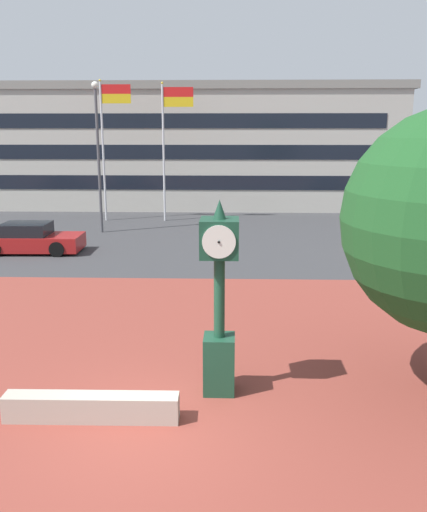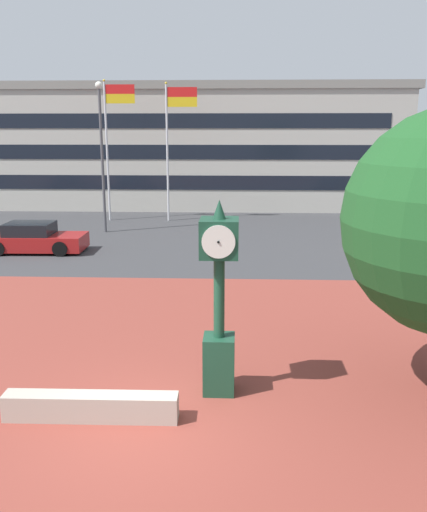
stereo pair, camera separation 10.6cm
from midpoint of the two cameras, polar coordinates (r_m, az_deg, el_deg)
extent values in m
plane|color=#38383A|center=(10.15, -7.47, -17.69)|extent=(200.00, 200.00, 0.00)
cube|color=brown|center=(12.74, -5.21, -10.87)|extent=(44.00, 13.90, 0.01)
cube|color=#ADA393|center=(10.46, -12.57, -15.34)|extent=(3.20, 0.43, 0.50)
cube|color=#19422D|center=(11.05, 0.86, -11.38)|extent=(0.63, 0.63, 1.19)
cylinder|color=#19422D|center=(10.54, 0.89, -4.39)|extent=(0.22, 0.22, 1.63)
cube|color=#19422D|center=(10.24, 0.91, 1.94)|extent=(0.74, 0.74, 0.73)
cylinder|color=silver|center=(10.62, 0.98, 2.34)|extent=(0.62, 0.04, 0.62)
sphere|color=black|center=(10.64, 0.98, 2.36)|extent=(0.05, 0.05, 0.05)
cylinder|color=silver|center=(9.87, 0.84, 1.50)|extent=(0.62, 0.04, 0.62)
sphere|color=black|center=(9.85, 0.83, 1.48)|extent=(0.05, 0.05, 0.05)
cone|color=#19422D|center=(10.15, 0.92, 4.98)|extent=(0.26, 0.26, 0.36)
cube|color=maroon|center=(24.57, -18.23, 1.44)|extent=(4.31, 1.88, 0.64)
cube|color=black|center=(24.54, -18.79, 2.72)|extent=(1.99, 1.59, 0.56)
cylinder|color=black|center=(24.98, -14.71, 1.58)|extent=(0.64, 0.23, 0.64)
cylinder|color=black|center=(23.40, -15.82, 0.73)|extent=(0.64, 0.23, 0.64)
cylinder|color=black|center=(25.83, -20.37, 1.55)|extent=(0.64, 0.23, 0.64)
cube|color=tan|center=(24.93, 21.66, 1.33)|extent=(4.55, 1.99, 0.64)
cube|color=black|center=(24.75, 21.28, 2.60)|extent=(2.11, 1.67, 0.56)
cylinder|color=black|center=(25.32, 18.00, 1.51)|extent=(0.65, 0.24, 0.64)
cylinder|color=black|center=(23.68, 19.21, 0.64)|extent=(0.65, 0.24, 0.64)
cylinder|color=silver|center=(31.82, -11.11, 10.68)|extent=(0.12, 0.12, 7.77)
sphere|color=gold|center=(31.90, -11.44, 17.77)|extent=(0.14, 0.14, 0.14)
cube|color=red|center=(31.68, -9.79, 17.03)|extent=(1.63, 0.02, 0.51)
cube|color=gold|center=(31.65, -9.75, 16.11)|extent=(1.63, 0.02, 0.51)
cylinder|color=silver|center=(31.21, -4.81, 10.69)|extent=(0.12, 0.12, 7.62)
sphere|color=gold|center=(31.28, -4.95, 17.79)|extent=(0.14, 0.14, 0.14)
cube|color=red|center=(31.15, -3.24, 16.96)|extent=(1.66, 0.02, 0.53)
cube|color=gold|center=(31.12, -3.23, 15.99)|extent=(1.66, 0.02, 0.53)
cube|color=#B2ADA3|center=(40.59, -3.64, 11.29)|extent=(30.42, 12.36, 7.61)
cube|color=gray|center=(40.65, -3.73, 17.01)|extent=(31.03, 12.61, 0.50)
cube|color=black|center=(34.57, -4.66, 7.77)|extent=(27.38, 0.04, 0.90)
cube|color=black|center=(34.44, -4.72, 10.92)|extent=(27.38, 0.04, 0.90)
cube|color=black|center=(34.41, -4.78, 14.09)|extent=(27.38, 0.04, 0.90)
cylinder|color=#4C4C51|center=(28.08, -11.58, 9.70)|extent=(0.14, 0.14, 7.15)
sphere|color=white|center=(28.11, -11.95, 17.29)|extent=(0.36, 0.36, 0.36)
camera|label=1|loc=(0.05, -89.72, 0.07)|focal=37.74mm
camera|label=2|loc=(0.05, 90.28, -0.07)|focal=37.74mm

